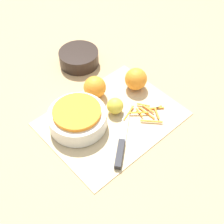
# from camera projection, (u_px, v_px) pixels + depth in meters

# --- Properties ---
(ground_plane) EXTENTS (4.00, 4.00, 0.00)m
(ground_plane) POSITION_uv_depth(u_px,v_px,m) (112.00, 119.00, 1.05)
(ground_plane) COLOR tan
(cutting_board) EXTENTS (0.44, 0.34, 0.01)m
(cutting_board) POSITION_uv_depth(u_px,v_px,m) (112.00, 118.00, 1.05)
(cutting_board) COLOR #CCB284
(cutting_board) RESTS_ON ground_plane
(bowl_speckled) EXTENTS (0.19, 0.19, 0.07)m
(bowl_speckled) POSITION_uv_depth(u_px,v_px,m) (78.00, 118.00, 1.00)
(bowl_speckled) COLOR silver
(bowl_speckled) RESTS_ON cutting_board
(bowl_dark) EXTENTS (0.15, 0.15, 0.06)m
(bowl_dark) POSITION_uv_depth(u_px,v_px,m) (79.00, 58.00, 1.22)
(bowl_dark) COLOR black
(bowl_dark) RESTS_ON ground_plane
(knife) EXTENTS (0.22, 0.18, 0.02)m
(knife) POSITION_uv_depth(u_px,v_px,m) (121.00, 145.00, 0.97)
(knife) COLOR #232328
(knife) RESTS_ON cutting_board
(orange_left) EXTENTS (0.08, 0.08, 0.08)m
(orange_left) POSITION_uv_depth(u_px,v_px,m) (136.00, 79.00, 1.12)
(orange_left) COLOR orange
(orange_left) RESTS_ON cutting_board
(orange_right) EXTENTS (0.08, 0.08, 0.08)m
(orange_right) POSITION_uv_depth(u_px,v_px,m) (95.00, 87.00, 1.09)
(orange_right) COLOR orange
(orange_right) RESTS_ON cutting_board
(lemon) EXTENTS (0.06, 0.06, 0.06)m
(lemon) POSITION_uv_depth(u_px,v_px,m) (115.00, 106.00, 1.05)
(lemon) COLOR gold
(lemon) RESTS_ON cutting_board
(peel_pile) EXTENTS (0.15, 0.12, 0.01)m
(peel_pile) POSITION_uv_depth(u_px,v_px,m) (146.00, 112.00, 1.06)
(peel_pile) COLOR orange
(peel_pile) RESTS_ON cutting_board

